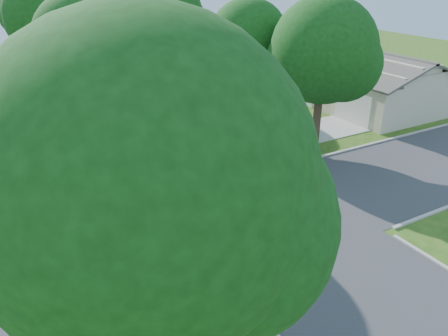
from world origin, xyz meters
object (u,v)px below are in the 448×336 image
Objects in this scene: tree_e_mid at (169,14)px; tree_w_near at (88,49)px; house_ne_far at (237,48)px; tree_e_far at (121,6)px; car_driveway at (266,120)px; stop_sign_ne at (288,122)px; stop_sign_sw at (223,270)px; tree_ne_corner at (324,55)px; tree_sw_corner at (150,197)px; tree_w_mid at (46,18)px; tree_w_far at (25,15)px; house_ne_near at (355,82)px; tree_e_near at (249,44)px; car_curb_east at (115,61)px; car_curb_west at (42,57)px.

tree_w_near is (-9.40, -12.00, -0.14)m from tree_e_mid.
tree_w_near is at bearing -135.91° from house_ne_far.
car_driveway is at bearing -87.18° from tree_e_far.
car_driveway is at bearing 72.00° from stop_sign_ne.
stop_sign_sw is 14.64m from tree_ne_corner.
house_ne_far is at bearing 58.45° from stop_sign_sw.
tree_sw_corner is 43.20m from house_ne_far.
tree_w_mid is at bearing 180.00° from tree_e_mid.
tree_w_far is at bearing 166.36° from house_ne_far.
house_ne_near is (9.63, 6.79, -4.08)m from tree_ne_corner.
tree_w_mid reaches higher than tree_sw_corner.
tree_e_near is 0.61× the size of house_ne_near.
tree_w_mid is 0.70× the size of house_ne_far.
tree_sw_corner is at bearing -106.56° from tree_e_far.
tree_e_mid is 30.54m from tree_sw_corner.
stop_sign_ne is (9.40, 9.40, 0.00)m from stop_sign_sw.
tree_w_near is 21.24m from house_ne_near.
car_driveway is at bearing 94.58° from tree_ne_corner.
tree_w_mid reaches higher than car_curb_east.
tree_ne_corner is 0.64× the size of house_ne_far.
tree_e_mid reaches higher than tree_e_far.
tree_ne_corner reaches higher than car_driveway.
stop_sign_ne is 3.96m from tree_ne_corner.
tree_e_near reaches higher than car_driveway.
tree_e_far is 42.77m from tree_sw_corner.
house_ne_far is at bearing -15.16° from car_driveway.
house_ne_near reaches higher than car_curb_east.
house_ne_near is (23.43, 17.99, -4.75)m from tree_sw_corner.
car_curb_east is at bearing 71.79° from tree_w_near.
car_driveway is 1.04× the size of car_curb_west.
tree_w_mid is 28.14m from tree_sw_corner.
tree_sw_corner reaches higher than tree_e_mid.
car_curb_east is at bearing 56.49° from tree_w_mid.
car_driveway is at bearing -167.06° from house_ne_near.
house_ne_far reaches higher than stop_sign_sw.
tree_e_mid is 0.96× the size of tree_w_mid.
house_ne_near is at bearing -90.00° from house_ne_far.
car_curb_east is at bearing 78.12° from stop_sign_sw.
tree_ne_corner is (11.01, -29.80, 0.09)m from tree_w_far.
tree_e_far reaches higher than car_curb_east.
tree_e_mid reaches higher than stop_sign_ne.
stop_sign_ne is 0.80× the size of car_curb_east.
tree_w_near is at bearing -174.49° from house_ne_near.
tree_e_near reaches higher than tree_w_far.
tree_w_near is 25.69m from car_curb_east.
stop_sign_sw is at bearing -90.07° from tree_w_far.
tree_sw_corner reaches higher than car_curb_west.
stop_sign_ne is 30.96m from tree_w_far.
tree_ne_corner reaches higher than car_curb_west.
tree_w_far is (-0.01, 13.00, -0.98)m from tree_w_mid.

